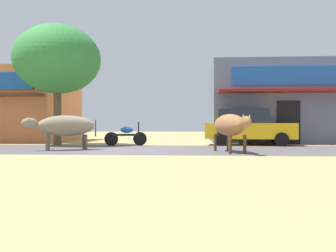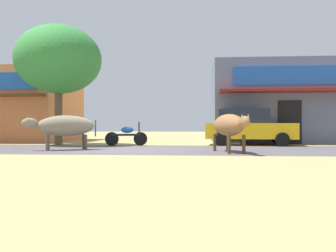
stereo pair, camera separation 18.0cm
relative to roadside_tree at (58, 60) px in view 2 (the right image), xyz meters
The scene contains 9 objects.
ground 6.23m from the roadside_tree, 36.71° to the right, with size 80.00×80.00×0.00m, color tan.
asphalt_road 6.23m from the roadside_tree, 36.71° to the right, with size 72.00×5.49×0.00m, color #524D51.
storefront_left_cafe 6.52m from the roadside_tree, 134.81° to the left, with size 6.55×6.81×4.04m.
storefront_right_club 12.57m from the roadside_tree, 20.84° to the left, with size 8.66×6.81×4.23m.
roadside_tree is the anchor object (origin of this frame).
parked_hatchback_car 9.31m from the roadside_tree, ahead, with size 4.15×2.19×1.64m.
parked_motorcycle 4.83m from the roadside_tree, ahead, with size 1.84×0.50×1.05m.
cow_near_brown 4.91m from the roadside_tree, 65.55° to the right, with size 2.53×1.59×1.27m.
cow_far_dark 9.12m from the roadside_tree, 29.39° to the right, with size 1.27×2.78×1.28m.
Camera 2 is at (2.58, -13.78, 0.90)m, focal length 39.46 mm.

